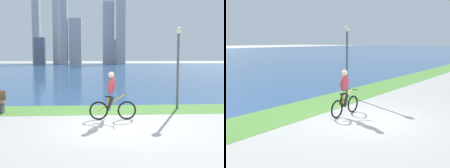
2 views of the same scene
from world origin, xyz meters
The scene contains 6 objects.
ground_plane centered at (0.00, 0.00, 0.00)m, with size 300.00×300.00×0.00m, color #B2AFA8.
grass_strip_bayside centered at (0.00, 2.86, 0.00)m, with size 120.00×2.23×0.01m, color #59933D.
bay_water_surface centered at (0.00, 48.77, 0.00)m, with size 300.00×89.59×0.00m, color #2D568C.
cyclist_lead centered at (-0.02, 0.93, 0.84)m, with size 1.66×0.52×1.70m.
lamppost_tall centered at (2.92, 2.93, 2.31)m, with size 0.28×0.28×3.46m.
city_skyline_far_shore centered at (-4.92, 85.45, 9.48)m, with size 29.85×10.64×25.38m.
Camera 1 is at (-0.63, -8.96, 2.21)m, focal length 45.63 mm.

